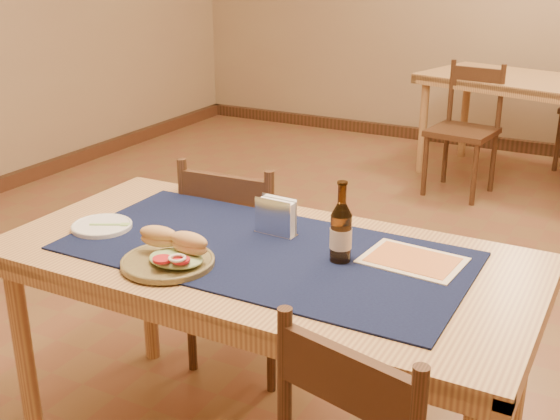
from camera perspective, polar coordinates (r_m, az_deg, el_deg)
The scene contains 13 objects.
room at distance 2.64m, azimuth 7.48°, elevation 16.06°, with size 6.04×7.04×2.84m.
main_table at distance 2.13m, azimuth -1.28°, elevation -5.44°, with size 1.60×0.80×0.75m.
placemat at distance 2.09m, azimuth -1.30°, elevation -3.34°, with size 1.20×0.60×0.01m, color #0F1837.
baseboard at distance 3.06m, azimuth 6.30°, elevation -10.03°, with size 6.00×7.00×0.10m.
back_table at distance 5.23m, azimuth 20.20°, elevation 9.04°, with size 1.71×1.15×0.75m.
chair_main_far at distance 2.74m, azimuth -2.86°, elevation -4.07°, with size 0.43×0.43×0.89m.
chair_back_near at distance 4.94m, azimuth 14.79°, elevation 6.50°, with size 0.45×0.45×0.88m.
sandwich_plate at distance 2.01m, azimuth -8.86°, elevation -3.71°, with size 0.27×0.27×0.10m.
side_plate at distance 2.32m, azimuth -14.28°, elevation -1.24°, with size 0.19×0.19×0.02m.
fork at distance 2.30m, azimuth -13.41°, elevation -1.15°, with size 0.12×0.07×0.00m.
beer_bottle at distance 2.00m, azimuth 4.97°, elevation -1.79°, with size 0.06×0.06×0.24m.
napkin_holder at distance 2.18m, azimuth -0.33°, elevation -0.61°, with size 0.14×0.06×0.12m.
menu_card at distance 2.05m, azimuth 10.74°, elevation -4.02°, with size 0.29×0.23×0.01m.
Camera 1 is at (0.94, -2.46, 1.60)m, focal length 45.00 mm.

